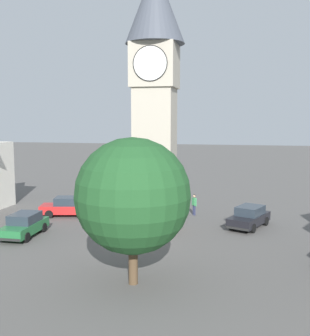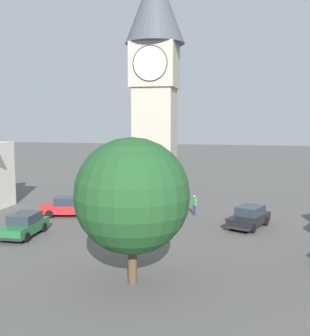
{
  "view_description": "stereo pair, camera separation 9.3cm",
  "coord_description": "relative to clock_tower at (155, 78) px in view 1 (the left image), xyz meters",
  "views": [
    {
      "loc": [
        5.95,
        -27.65,
        7.71
      ],
      "look_at": [
        0.0,
        0.0,
        4.37
      ],
      "focal_mm": 44.08,
      "sensor_mm": 36.0,
      "label": 1
    },
    {
      "loc": [
        6.04,
        -27.63,
        7.71
      ],
      "look_at": [
        0.0,
        0.0,
        4.37
      ],
      "focal_mm": 44.08,
      "sensor_mm": 36.0,
      "label": 2
    }
  ],
  "objects": [
    {
      "name": "tree",
      "position": [
        1.01,
        -9.59,
        -6.27
      ],
      "size": [
        5.39,
        5.39,
        6.92
      ],
      "color": "brown",
      "rests_on": "ground"
    },
    {
      "name": "clock_tower",
      "position": [
        0.0,
        0.0,
        0.0
      ],
      "size": [
        3.99,
        3.99,
        18.03
      ],
      "color": "#A59C89",
      "rests_on": "ground"
    },
    {
      "name": "car_blue_kerb",
      "position": [
        -8.14,
        -3.42,
        -9.73
      ],
      "size": [
        1.93,
        4.19,
        1.53
      ],
      "color": "#236B38",
      "rests_on": "ground"
    },
    {
      "name": "ground_plane",
      "position": [
        -0.0,
        -0.0,
        -10.49
      ],
      "size": [
        200.0,
        200.0,
        0.0
      ],
      "primitive_type": "plane",
      "color": "#565451"
    },
    {
      "name": "car_white_side",
      "position": [
        -7.78,
        2.62,
        -9.73
      ],
      "size": [
        4.39,
        2.54,
        1.53
      ],
      "color": "red",
      "rests_on": "ground"
    },
    {
      "name": "car_silver_kerb",
      "position": [
        6.48,
        2.06,
        -9.73
      ],
      "size": [
        3.17,
        4.46,
        1.53
      ],
      "color": "black",
      "rests_on": "ground"
    },
    {
      "name": "pedestrian",
      "position": [
        2.17,
        4.99,
        -9.48
      ],
      "size": [
        0.42,
        0.43,
        1.69
      ],
      "color": "#2D3351",
      "rests_on": "ground"
    }
  ]
}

